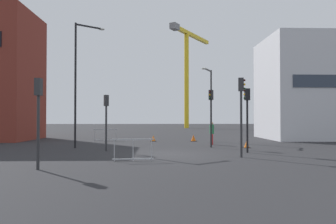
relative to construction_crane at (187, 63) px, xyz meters
name	(u,v)px	position (x,y,z in m)	size (l,w,h in m)	color
ground	(171,154)	(-4.83, -42.58, -13.04)	(160.00, 160.00, 0.00)	#28282B
office_block	(334,89)	(11.76, -30.56, -8.11)	(13.73, 7.40, 9.86)	silver
construction_crane	(187,63)	(0.00, 0.00, 0.00)	(9.25, 13.20, 19.56)	yellow
streetlamp_tall	(79,75)	(-11.12, -38.76, -7.96)	(1.89, 1.26, 8.68)	black
streetlamp_short	(210,98)	(-1.17, -34.20, -9.27)	(1.14, 1.83, 6.20)	#2D2D30
traffic_light_near	(106,113)	(-8.87, -40.76, -10.65)	(0.35, 0.39, 3.52)	#2D2D30
traffic_light_verge	(211,109)	(-1.87, -38.74, -10.33)	(0.36, 0.38, 4.04)	#232326
traffic_light_median	(247,109)	(-0.25, -41.98, -10.45)	(0.38, 0.27, 3.84)	black
traffic_light_island	(38,108)	(-10.40, -47.58, -10.54)	(0.26, 0.38, 3.69)	#2D2D30
traffic_light_crosswalk	(241,104)	(-1.18, -44.09, -10.23)	(0.39, 0.31, 4.20)	#2D2D30
pedestrian_walking	(212,131)	(-1.47, -36.74, -12.01)	(0.34, 0.34, 1.77)	red
safety_barrier_front	(105,135)	(-10.32, -32.84, -12.48)	(2.09, 0.19, 1.08)	#9EA0A5
safety_barrier_right_run	(133,149)	(-6.77, -45.30, -12.48)	(1.98, 0.25, 1.08)	#B2B5BA
traffic_cone_orange	(247,145)	(0.53, -39.13, -12.83)	(0.46, 0.46, 0.47)	black
traffic_cone_on_verge	(193,138)	(-2.51, -33.31, -12.77)	(0.57, 0.57, 0.58)	black
traffic_cone_striped	(153,139)	(-6.05, -33.21, -12.80)	(0.51, 0.51, 0.52)	black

